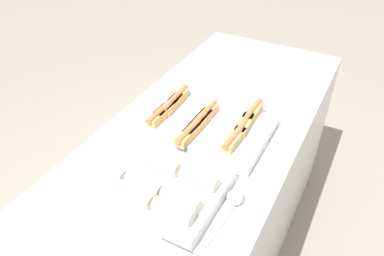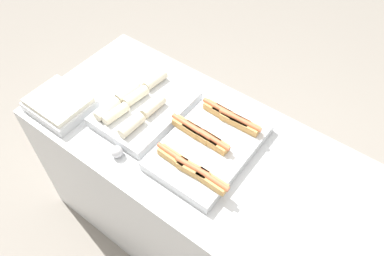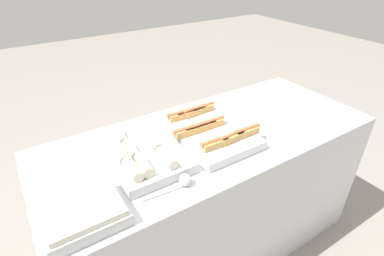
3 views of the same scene
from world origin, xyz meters
TOP-DOWN VIEW (x-y plane):
  - ground_plane at (0.00, 0.00)m, footprint 12.00×12.00m
  - counter at (0.00, 0.00)m, footprint 1.87×0.78m
  - tray_hotdogs at (-0.03, 0.00)m, footprint 0.41×0.54m
  - tray_wraps at (-0.42, -0.01)m, footprint 0.34×0.47m
  - tray_side_front at (-0.76, -0.24)m, footprint 0.29×0.24m
  - serving_spoon_near at (-0.35, -0.27)m, footprint 0.23×0.06m

SIDE VIEW (x-z plane):
  - ground_plane at x=0.00m, z-range 0.00..0.00m
  - counter at x=0.00m, z-range 0.00..0.89m
  - serving_spoon_near at x=-0.35m, z-range 0.89..0.94m
  - tray_wraps at x=-0.42m, z-range 0.88..0.98m
  - tray_side_front at x=-0.76m, z-range 0.89..0.96m
  - tray_hotdogs at x=-0.03m, z-range 0.88..0.98m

